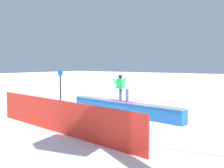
# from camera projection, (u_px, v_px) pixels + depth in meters

# --- Properties ---
(ground_plane) EXTENTS (120.00, 120.00, 0.00)m
(ground_plane) POSITION_uv_depth(u_px,v_px,m) (123.00, 115.00, 14.15)
(ground_plane) COLOR white
(grind_box) EXTENTS (7.04, 1.50, 0.71)m
(grind_box) POSITION_uv_depth(u_px,v_px,m) (123.00, 109.00, 14.13)
(grind_box) COLOR #1F66B5
(grind_box) RESTS_ON ground_plane
(snowboarder) EXTENTS (1.53, 0.55, 1.38)m
(snowboarder) POSITION_uv_depth(u_px,v_px,m) (121.00, 87.00, 14.14)
(snowboarder) COLOR #B61E92
(snowboarder) RESTS_ON grind_box
(safety_fence) EXTENTS (8.52, 1.20, 1.26)m
(safety_fence) POSITION_uv_depth(u_px,v_px,m) (58.00, 116.00, 10.53)
(safety_fence) COLOR red
(safety_fence) RESTS_ON ground_plane
(trail_marker) EXTENTS (0.40, 0.10, 2.22)m
(trail_marker) POSITION_uv_depth(u_px,v_px,m) (60.00, 87.00, 17.21)
(trail_marker) COLOR #262628
(trail_marker) RESTS_ON ground_plane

